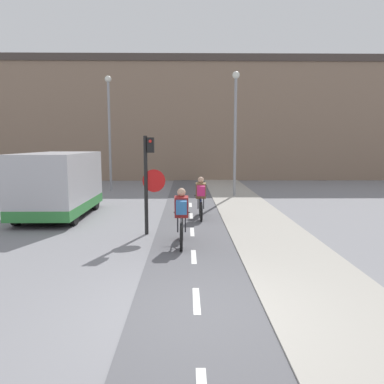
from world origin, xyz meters
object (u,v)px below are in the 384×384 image
traffic_light_pole (149,174)px  street_lamp_far (109,121)px  cyclist_far (201,199)px  van (59,185)px  street_lamp_sidewalk (235,120)px  cyclist_near (182,219)px

traffic_light_pole → street_lamp_far: (-3.25, 10.48, 2.13)m
street_lamp_far → cyclist_far: (4.86, -8.22, -3.23)m
traffic_light_pole → van: bearing=142.4°
traffic_light_pole → street_lamp_sidewalk: 8.86m
traffic_light_pole → street_lamp_sidewalk: size_ratio=0.47×
van → traffic_light_pole: bearing=-37.6°
traffic_light_pole → street_lamp_far: size_ratio=0.46×
street_lamp_sidewalk → van: size_ratio=1.35×
cyclist_near → van: bearing=138.4°
street_lamp_far → van: size_ratio=1.40×
cyclist_near → cyclist_far: size_ratio=1.04×
street_lamp_far → cyclist_near: size_ratio=3.66×
cyclist_far → van: bearing=174.6°
street_lamp_sidewalk → traffic_light_pole: bearing=-114.2°
cyclist_near → cyclist_far: 3.61m
traffic_light_pole → cyclist_near: (0.98, -1.29, -1.09)m
traffic_light_pole → street_lamp_far: street_lamp_far is taller
street_lamp_far → van: (-0.34, -7.73, -2.79)m
street_lamp_sidewalk → van: (-7.12, -5.12, -2.67)m
street_lamp_far → cyclist_far: bearing=-59.4°
traffic_light_pole → street_lamp_sidewalk: (3.54, 7.87, 2.01)m
street_lamp_sidewalk → van: 9.16m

